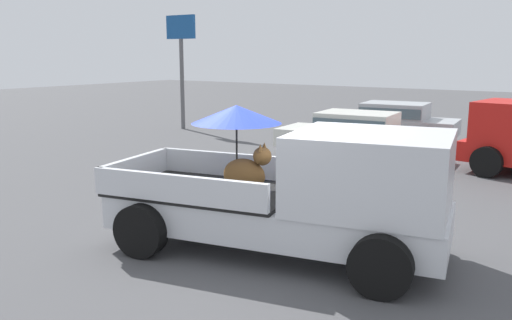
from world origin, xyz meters
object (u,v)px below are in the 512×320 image
at_px(pickup_truck_main, 304,192).
at_px(parked_sedan_near, 355,133).
at_px(parked_sedan_far, 393,120).
at_px(motel_sign, 181,49).

height_order(pickup_truck_main, parked_sedan_near, pickup_truck_main).
relative_size(parked_sedan_far, motel_sign, 1.00).
xyz_separation_m(parked_sedan_far, motel_sign, (-8.10, -1.68, 2.42)).
bearing_deg(motel_sign, pickup_truck_main, -40.91).
bearing_deg(pickup_truck_main, parked_sedan_far, 92.32).
relative_size(pickup_truck_main, motel_sign, 1.20).
distance_m(parked_sedan_far, motel_sign, 8.62).
xyz_separation_m(pickup_truck_main, motel_sign, (-10.81, 9.37, 2.18)).
bearing_deg(parked_sedan_far, pickup_truck_main, 97.75).
height_order(pickup_truck_main, motel_sign, motel_sign).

